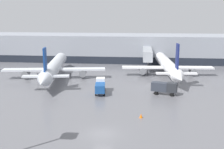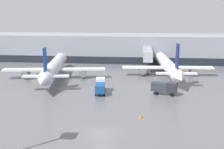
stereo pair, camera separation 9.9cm
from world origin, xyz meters
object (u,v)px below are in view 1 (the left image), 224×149
Objects in this scene: parked_jet_3 at (168,65)px; service_truck_3 at (100,86)px; service_truck_1 at (164,87)px; traffic_cone_3 at (141,116)px; parked_jet_1 at (54,67)px.

parked_jet_3 reaches higher than service_truck_3.
service_truck_1 is 14.45m from traffic_cone_3.
parked_jet_3 is at bearing 77.65° from traffic_cone_3.
service_truck_1 is 13.18m from service_truck_3.
service_truck_1 is 7.48× the size of traffic_cone_3.
traffic_cone_3 is (8.50, -13.34, -1.24)m from service_truck_3.
service_truck_3 is 8.13× the size of traffic_cone_3.
service_truck_1 is at bearing -94.97° from service_truck_3.
parked_jet_1 is at bearing 130.99° from traffic_cone_3.
parked_jet_1 is 49.74× the size of traffic_cone_3.
service_truck_1 is 0.92× the size of service_truck_3.
parked_jet_3 reaches higher than parked_jet_1.
parked_jet_1 is at bearing 171.41° from service_truck_1.
parked_jet_3 is 48.15× the size of traffic_cone_3.
parked_jet_3 is at bearing -46.36° from service_truck_3.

